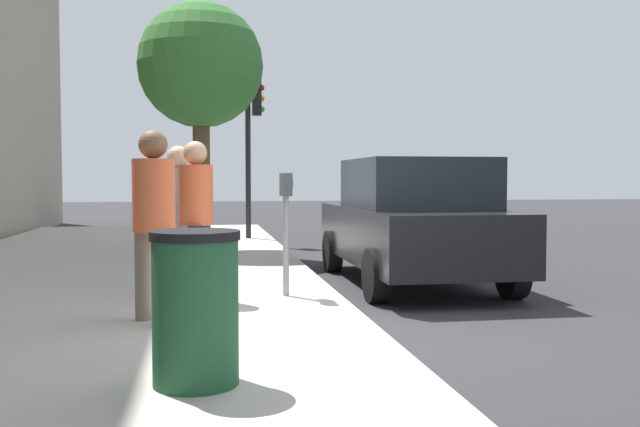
{
  "coord_description": "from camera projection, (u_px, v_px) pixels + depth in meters",
  "views": [
    {
      "loc": [
        -6.49,
        1.57,
        1.5
      ],
      "look_at": [
        2.06,
        0.14,
        1.07
      ],
      "focal_mm": 39.35,
      "sensor_mm": 36.0,
      "label": 1
    }
  ],
  "objects": [
    {
      "name": "ground_plane",
      "position": [
        370.0,
        335.0,
        6.72
      ],
      "size": [
        80.0,
        80.0,
        0.0
      ],
      "primitive_type": "plane",
      "color": "#2B2B2D",
      "rests_on": "ground"
    },
    {
      "name": "sidewalk_slab",
      "position": [
        41.0,
        339.0,
        6.22
      ],
      "size": [
        28.0,
        6.0,
        0.15
      ],
      "primitive_type": "cube",
      "color": "#B7B2A8",
      "rests_on": "ground_plane"
    },
    {
      "name": "parking_meter",
      "position": [
        286.0,
        208.0,
        8.01
      ],
      "size": [
        0.36,
        0.12,
        1.41
      ],
      "color": "gray",
      "rests_on": "sidewalk_slab"
    },
    {
      "name": "pedestrian_at_meter",
      "position": [
        196.0,
        207.0,
        7.75
      ],
      "size": [
        0.53,
        0.38,
        1.76
      ],
      "rotation": [
        0.0,
        0.0,
        -1.65
      ],
      "color": "#191E4C",
      "rests_on": "sidewalk_slab"
    },
    {
      "name": "pedestrian_bystander",
      "position": [
        154.0,
        209.0,
        6.49
      ],
      "size": [
        0.46,
        0.39,
        1.8
      ],
      "rotation": [
        0.0,
        0.0,
        -0.92
      ],
      "color": "#726656",
      "rests_on": "sidewalk_slab"
    },
    {
      "name": "parking_officer",
      "position": [
        179.0,
        207.0,
        8.22
      ],
      "size": [
        0.52,
        0.38,
        1.73
      ],
      "rotation": [
        0.0,
        0.0,
        -1.68
      ],
      "color": "tan",
      "rests_on": "sidewalk_slab"
    },
    {
      "name": "parked_sedan_near",
      "position": [
        413.0,
        221.0,
        9.9
      ],
      "size": [
        4.4,
        1.97,
        1.77
      ],
      "color": "black",
      "rests_on": "ground_plane"
    },
    {
      "name": "street_tree",
      "position": [
        201.0,
        67.0,
        13.07
      ],
      "size": [
        2.34,
        2.34,
        4.64
      ],
      "color": "brown",
      "rests_on": "sidewalk_slab"
    },
    {
      "name": "traffic_signal",
      "position": [
        252.0,
        131.0,
        15.78
      ],
      "size": [
        0.24,
        0.44,
        3.6
      ],
      "color": "black",
      "rests_on": "sidewalk_slab"
    },
    {
      "name": "trash_bin",
      "position": [
        196.0,
        307.0,
        4.57
      ],
      "size": [
        0.59,
        0.59,
        1.01
      ],
      "color": "#1E4C2D",
      "rests_on": "sidewalk_slab"
    }
  ]
}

